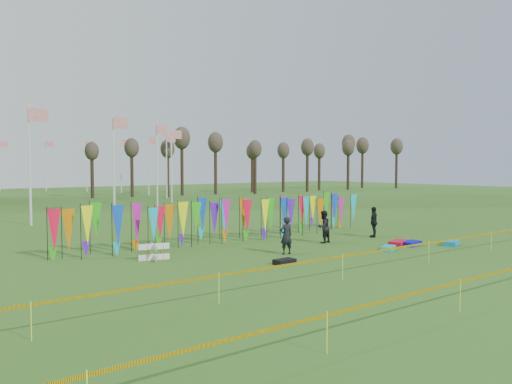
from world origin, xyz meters
TOP-DOWN VIEW (x-y plane):
  - ground at (0.00, 0.00)m, footprint 160.00×160.00m
  - banner_row at (0.28, 7.13)m, footprint 18.64×0.64m
  - caution_tape_near at (-0.22, -2.38)m, footprint 26.00×0.02m
  - caution_tape_far at (-0.22, -6.91)m, footprint 26.00×0.02m
  - tree_line at (32.00, 44.00)m, footprint 53.92×1.92m
  - box_kite at (-5.54, 4.78)m, footprint 0.65×0.65m
  - person_left at (-0.19, 2.61)m, footprint 0.66×0.51m
  - person_mid at (3.44, 3.97)m, footprint 0.87×0.61m
  - person_right at (7.10, 3.78)m, footprint 1.14×0.98m
  - kite_bag_turquoise at (4.27, 0.54)m, footprint 1.14×0.90m
  - kite_bag_blue at (6.27, 0.72)m, footprint 1.16×0.70m
  - kite_bag_red at (5.81, 1.15)m, footprint 1.48×1.07m
  - kite_bag_black at (-1.69, 0.95)m, footprint 0.89×0.54m
  - kite_bag_teal at (8.01, -0.36)m, footprint 1.34×1.00m

SIDE VIEW (x-z plane):
  - ground at x=0.00m, z-range 0.00..0.00m
  - kite_bag_black at x=-1.69m, z-range 0.00..0.20m
  - kite_bag_turquoise at x=4.27m, z-range 0.00..0.20m
  - kite_bag_blue at x=6.27m, z-range 0.00..0.23m
  - kite_bag_teal at x=8.01m, z-range 0.00..0.23m
  - kite_bag_red at x=5.81m, z-range 0.00..0.25m
  - box_kite at x=-5.54m, z-range 0.00..0.72m
  - caution_tape_near at x=-0.22m, z-range 0.33..1.23m
  - caution_tape_far at x=-0.22m, z-range 0.33..1.23m
  - person_mid at x=3.44m, z-range 0.00..1.66m
  - person_left at x=-0.19m, z-range 0.00..1.67m
  - person_right at x=7.10m, z-range 0.00..1.69m
  - banner_row at x=0.28m, z-range 0.22..2.41m
  - tree_line at x=32.00m, z-range 2.25..10.09m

